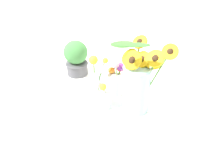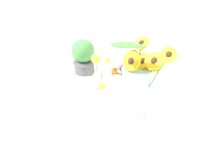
{
  "view_description": "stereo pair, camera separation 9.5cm",
  "coord_description": "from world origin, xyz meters",
  "px_view_note": "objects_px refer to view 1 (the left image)",
  "views": [
    {
      "loc": [
        0.51,
        -0.53,
        0.64
      ],
      "look_at": [
        -0.0,
        0.08,
        0.13
      ],
      "focal_mm": 35.0,
      "sensor_mm": 36.0,
      "label": 1
    },
    {
      "loc": [
        0.58,
        -0.47,
        0.64
      ],
      "look_at": [
        -0.0,
        0.08,
        0.13
      ],
      "focal_mm": 35.0,
      "sensor_mm": 36.0,
      "label": 2
    }
  ],
  "objects_px": {
    "serving_tray": "(112,106)",
    "mason_jar_sunflowers": "(137,82)",
    "potted_plant": "(76,58)",
    "vase_small_back": "(116,80)",
    "vase_small_center": "(102,97)",
    "vase_bulb_right": "(97,82)"
  },
  "relations": [
    {
      "from": "serving_tray",
      "to": "vase_small_center",
      "type": "xyz_separation_m",
      "value": [
        -0.02,
        -0.04,
        0.06
      ]
    },
    {
      "from": "potted_plant",
      "to": "vase_small_center",
      "type": "bearing_deg",
      "value": -23.8
    },
    {
      "from": "serving_tray",
      "to": "mason_jar_sunflowers",
      "type": "height_order",
      "value": "mason_jar_sunflowers"
    },
    {
      "from": "vase_small_center",
      "to": "serving_tray",
      "type": "bearing_deg",
      "value": 57.53
    },
    {
      "from": "mason_jar_sunflowers",
      "to": "potted_plant",
      "type": "bearing_deg",
      "value": 172.61
    },
    {
      "from": "vase_small_back",
      "to": "potted_plant",
      "type": "relative_size",
      "value": 0.86
    },
    {
      "from": "mason_jar_sunflowers",
      "to": "potted_plant",
      "type": "xyz_separation_m",
      "value": [
        -0.45,
        0.06,
        -0.05
      ]
    },
    {
      "from": "vase_small_back",
      "to": "potted_plant",
      "type": "distance_m",
      "value": 0.31
    },
    {
      "from": "vase_small_back",
      "to": "mason_jar_sunflowers",
      "type": "bearing_deg",
      "value": -12.77
    },
    {
      "from": "mason_jar_sunflowers",
      "to": "potted_plant",
      "type": "relative_size",
      "value": 1.74
    },
    {
      "from": "potted_plant",
      "to": "vase_bulb_right",
      "type": "bearing_deg",
      "value": -20.79
    },
    {
      "from": "vase_bulb_right",
      "to": "vase_small_center",
      "type": "bearing_deg",
      "value": -32.18
    },
    {
      "from": "vase_small_back",
      "to": "potted_plant",
      "type": "xyz_separation_m",
      "value": [
        -0.31,
        0.03,
        0.01
      ]
    },
    {
      "from": "mason_jar_sunflowers",
      "to": "vase_small_back",
      "type": "bearing_deg",
      "value": 167.23
    },
    {
      "from": "serving_tray",
      "to": "vase_bulb_right",
      "type": "distance_m",
      "value": 0.13
    },
    {
      "from": "serving_tray",
      "to": "potted_plant",
      "type": "distance_m",
      "value": 0.38
    },
    {
      "from": "serving_tray",
      "to": "vase_small_center",
      "type": "distance_m",
      "value": 0.07
    },
    {
      "from": "serving_tray",
      "to": "potted_plant",
      "type": "height_order",
      "value": "potted_plant"
    },
    {
      "from": "mason_jar_sunflowers",
      "to": "vase_small_back",
      "type": "xyz_separation_m",
      "value": [
        -0.14,
        0.03,
        -0.06
      ]
    },
    {
      "from": "serving_tray",
      "to": "vase_bulb_right",
      "type": "relative_size",
      "value": 2.05
    },
    {
      "from": "vase_bulb_right",
      "to": "vase_small_back",
      "type": "bearing_deg",
      "value": 48.03
    },
    {
      "from": "mason_jar_sunflowers",
      "to": "vase_small_center",
      "type": "xyz_separation_m",
      "value": [
        -0.12,
        -0.09,
        -0.09
      ]
    }
  ]
}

